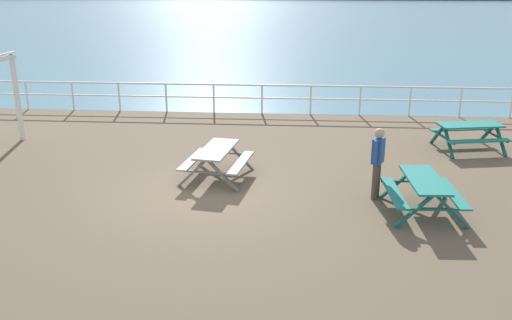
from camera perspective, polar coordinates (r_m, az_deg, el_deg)
ground_plane at (r=13.29m, az=-5.35°, el=-3.67°), size 30.00×24.00×0.20m
sea_band at (r=65.08m, az=2.41°, el=14.39°), size 142.00×90.00×0.01m
seaward_railing at (r=20.41m, az=-1.88°, el=6.85°), size 23.07×0.07×1.08m
picnic_table_near_left at (r=17.27m, az=21.00°, el=2.85°), size 2.05×1.82×0.80m
picnic_table_far_left at (r=12.42m, az=16.81°, el=-2.68°), size 1.62×1.87×0.80m
picnic_table_far_right at (r=13.93m, az=-4.04°, el=0.43°), size 1.77×2.01×0.80m
visitor at (r=12.83m, az=12.35°, el=0.13°), size 0.33×0.50×1.66m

